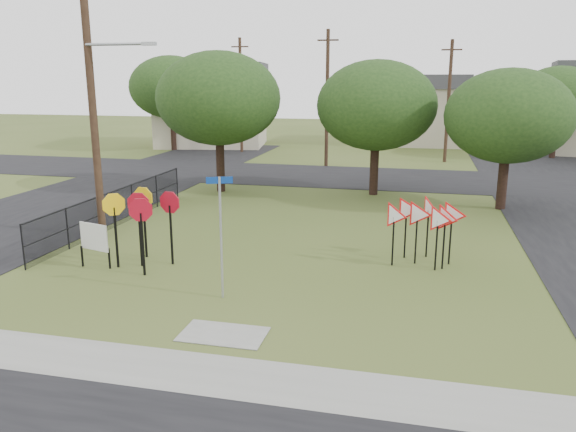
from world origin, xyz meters
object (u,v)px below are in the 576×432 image
object	(u,v)px
info_board	(94,238)
stop_sign_cluster	(142,211)
yield_sign_cluster	(426,217)
street_name_sign	(221,231)

from	to	relation	value
info_board	stop_sign_cluster	bearing A→B (deg)	20.11
stop_sign_cluster	info_board	bearing A→B (deg)	-159.89
stop_sign_cluster	yield_sign_cluster	bearing A→B (deg)	14.61
stop_sign_cluster	info_board	size ratio (longest dim) A/B	1.68
street_name_sign	stop_sign_cluster	size ratio (longest dim) A/B	1.39
yield_sign_cluster	info_board	distance (m)	10.52
yield_sign_cluster	info_board	world-z (taller)	yield_sign_cluster
yield_sign_cluster	info_board	size ratio (longest dim) A/B	1.83
info_board	street_name_sign	bearing A→B (deg)	-17.02
street_name_sign	info_board	xyz separation A→B (m)	(-4.78, 1.46, -0.94)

